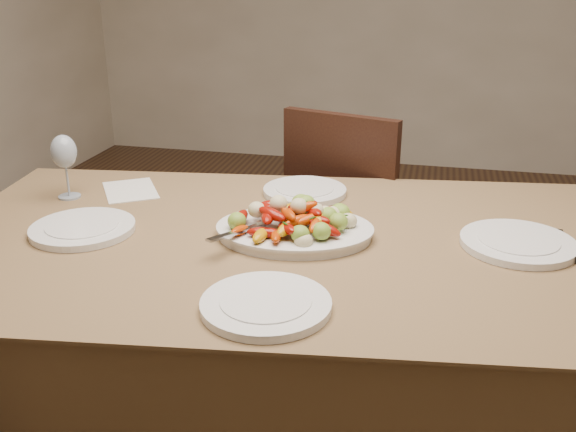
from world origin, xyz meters
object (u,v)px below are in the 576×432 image
(chair_far, at_px, (359,227))
(serving_platter, at_px, (295,232))
(wine_glass, at_px, (66,165))
(plate_right, at_px, (518,243))
(plate_left, at_px, (83,229))
(dining_table, at_px, (288,363))
(plate_near, at_px, (266,305))
(plate_far, at_px, (305,191))

(chair_far, bearing_deg, serving_platter, 101.57)
(wine_glass, bearing_deg, plate_right, -3.18)
(plate_left, bearing_deg, dining_table, 8.64)
(chair_far, bearing_deg, plate_near, 104.58)
(dining_table, xyz_separation_m, plate_left, (-0.54, -0.08, 0.39))
(dining_table, relative_size, wine_glass, 8.98)
(serving_platter, height_order, plate_near, serving_platter)
(wine_glass, bearing_deg, dining_table, -12.01)
(chair_far, distance_m, plate_far, 0.56)
(chair_far, distance_m, plate_near, 1.20)
(serving_platter, relative_size, plate_right, 1.39)
(plate_far, relative_size, plate_near, 0.94)
(wine_glass, bearing_deg, plate_near, -34.36)
(serving_platter, xyz_separation_m, plate_left, (-0.55, -0.10, -0.00))
(plate_near, bearing_deg, plate_right, 39.73)
(dining_table, bearing_deg, plate_far, 94.59)
(serving_platter, xyz_separation_m, plate_right, (0.56, 0.07, -0.00))
(plate_right, bearing_deg, plate_near, -140.27)
(dining_table, bearing_deg, chair_far, 83.41)
(plate_far, distance_m, wine_glass, 0.72)
(chair_far, relative_size, serving_platter, 2.42)
(serving_platter, relative_size, plate_near, 1.46)
(plate_left, bearing_deg, plate_right, 8.32)
(dining_table, bearing_deg, plate_left, -171.36)
(chair_far, xyz_separation_m, plate_right, (0.48, -0.72, 0.29))
(plate_right, distance_m, plate_near, 0.69)
(plate_left, distance_m, plate_right, 1.12)
(plate_left, xyz_separation_m, wine_glass, (-0.18, 0.23, 0.09))
(dining_table, distance_m, plate_near, 0.53)
(dining_table, xyz_separation_m, plate_right, (0.57, 0.08, 0.39))
(plate_left, xyz_separation_m, plate_near, (0.57, -0.28, 0.00))
(plate_left, bearing_deg, chair_far, 54.57)
(plate_far, height_order, wine_glass, wine_glass)
(chair_far, bearing_deg, plate_left, 71.84)
(plate_left, bearing_deg, serving_platter, 9.88)
(chair_far, xyz_separation_m, plate_left, (-0.63, -0.88, 0.29))
(plate_far, xyz_separation_m, plate_near, (0.07, -0.70, 0.00))
(plate_right, distance_m, plate_far, 0.65)
(serving_platter, distance_m, plate_far, 0.33)
(chair_far, relative_size, plate_far, 3.75)
(plate_near, bearing_deg, plate_left, 153.94)
(chair_far, height_order, plate_right, chair_far)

